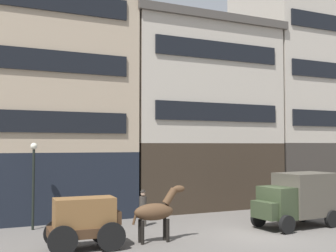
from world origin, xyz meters
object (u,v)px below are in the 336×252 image
(pedestrian_officer, at_px, (143,206))
(streetlamp_curbside, at_px, (34,173))
(draft_horse, at_px, (156,211))
(delivery_truck_near, at_px, (297,198))
(cargo_wagon, at_px, (86,219))

(pedestrian_officer, xyz_separation_m, streetlamp_curbside, (-5.04, 1.43, 1.69))
(draft_horse, bearing_deg, delivery_truck_near, 0.71)
(draft_horse, xyz_separation_m, streetlamp_curbside, (-4.36, 4.73, 1.40))
(pedestrian_officer, relative_size, streetlamp_curbside, 0.44)
(delivery_truck_near, height_order, streetlamp_curbside, streetlamp_curbside)
(pedestrian_officer, bearing_deg, streetlamp_curbside, 164.17)
(cargo_wagon, xyz_separation_m, pedestrian_officer, (3.62, 3.30, -0.17))
(pedestrian_officer, distance_m, streetlamp_curbside, 5.50)
(delivery_truck_near, height_order, pedestrian_officer, delivery_truck_near)
(draft_horse, height_order, delivery_truck_near, delivery_truck_near)
(cargo_wagon, bearing_deg, draft_horse, -0.04)
(pedestrian_officer, bearing_deg, draft_horse, -101.51)
(delivery_truck_near, xyz_separation_m, pedestrian_officer, (-6.90, 3.20, -0.44))
(cargo_wagon, bearing_deg, pedestrian_officer, 42.31)
(streetlamp_curbside, bearing_deg, cargo_wagon, -73.33)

